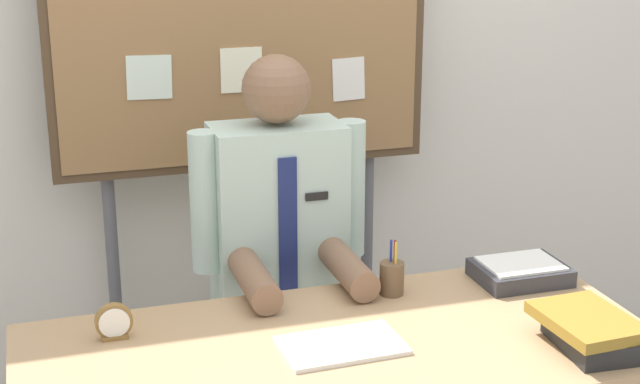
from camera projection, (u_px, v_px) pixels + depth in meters
back_wall at (229, 34)px, 3.38m from camera, size 6.40×0.08×2.70m
desk at (342, 376)px, 2.44m from camera, size 1.63×0.75×0.73m
person at (280, 288)px, 3.00m from camera, size 0.55×0.56×1.38m
bulletin_board at (241, 11)px, 3.16m from camera, size 1.30×0.09×2.05m
book_stack at (591, 331)px, 2.39m from camera, size 0.22×0.28×0.09m
open_notebook at (342, 346)px, 2.40m from camera, size 0.31×0.20×0.01m
desk_clock at (114, 323)px, 2.43m from camera, size 0.10×0.04×0.10m
pen_holder at (392, 278)px, 2.71m from camera, size 0.07×0.07×0.16m
paper_tray at (520, 272)px, 2.80m from camera, size 0.26×0.20×0.06m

